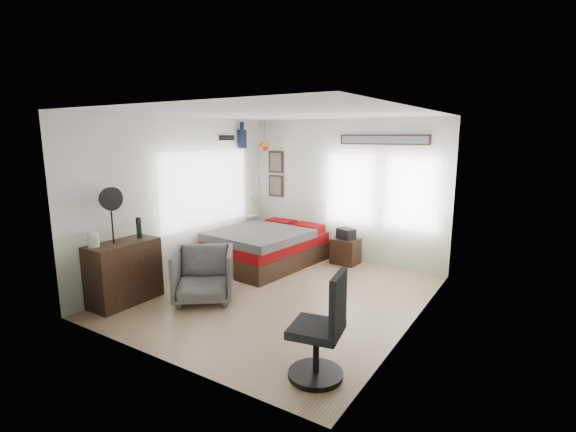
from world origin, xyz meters
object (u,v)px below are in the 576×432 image
at_px(dresser, 124,272).
at_px(nightstand, 346,251).
at_px(bed, 267,247).
at_px(task_chair, 322,336).
at_px(armchair, 204,275).

bearing_deg(dresser, nightstand, 60.73).
height_order(bed, nightstand, bed).
distance_m(dresser, task_chair, 3.33).
relative_size(bed, nightstand, 4.67).
distance_m(bed, armchair, 1.95).
bearing_deg(bed, nightstand, 39.45).
xyz_separation_m(armchair, task_chair, (2.41, -0.87, 0.06)).
bearing_deg(nightstand, task_chair, -64.94).
relative_size(armchair, nightstand, 1.78).
height_order(bed, task_chair, task_chair).
bearing_deg(armchair, task_chair, -57.72).
distance_m(dresser, armchair, 1.13).
xyz_separation_m(dresser, nightstand, (1.92, 3.43, -0.21)).
xyz_separation_m(bed, task_chair, (2.65, -2.80, 0.12)).
relative_size(bed, armchair, 2.62).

